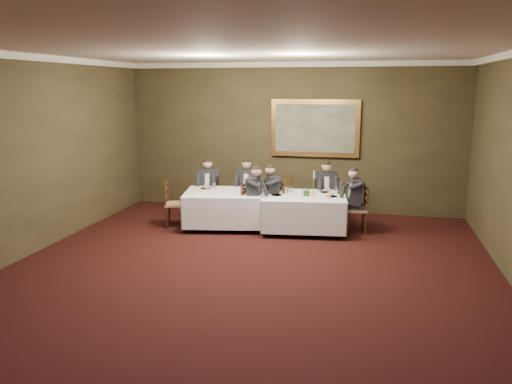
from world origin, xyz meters
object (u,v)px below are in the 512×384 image
at_px(diner_main_backright, 325,198).
at_px(diner_sec_backright, 248,195).
at_px(painting, 315,128).
at_px(chair_sec_backright, 248,205).
at_px(table_second, 225,206).
at_px(diner_main_endright, 356,208).
at_px(chair_sec_backleft, 209,204).
at_px(diner_sec_backleft, 209,195).
at_px(diner_sec_endright, 274,204).
at_px(chair_main_backright, 324,208).
at_px(candlestick, 314,186).
at_px(chair_main_backleft, 284,207).
at_px(chair_sec_endleft, 176,213).
at_px(chair_main_endright, 356,219).
at_px(centerpiece, 307,190).
at_px(chair_main_endleft, 252,216).
at_px(diner_main_endleft, 253,206).
at_px(table_main, 304,210).
at_px(chair_sec_endright, 274,214).

height_order(diner_main_backright, diner_sec_backright, same).
bearing_deg(diner_sec_backright, painting, -145.66).
distance_m(diner_main_backright, chair_sec_backright, 1.77).
relative_size(table_second, diner_main_endright, 1.39).
relative_size(chair_sec_backleft, diner_sec_backleft, 0.74).
relative_size(diner_sec_endright, painting, 0.65).
xyz_separation_m(chair_main_backright, candlestick, (-0.15, -0.93, 0.67)).
relative_size(chair_main_backleft, diner_main_backright, 0.74).
relative_size(diner_main_endright, diner_sec_backright, 1.00).
distance_m(table_second, chair_sec_backright, 0.98).
bearing_deg(chair_sec_backleft, chair_sec_endleft, 59.95).
bearing_deg(chair_main_endright, centerpiece, 90.77).
height_order(diner_main_backright, diner_sec_endright, same).
bearing_deg(chair_sec_backleft, candlestick, 158.47).
xyz_separation_m(chair_main_backleft, centerpiece, (0.62, -0.86, 0.60)).
xyz_separation_m(chair_main_endright, chair_sec_backright, (-2.47, 0.75, 0.00)).
distance_m(diner_sec_backright, candlestick, 1.88).
distance_m(chair_main_endleft, diner_sec_backleft, 1.49).
height_order(chair_main_backright, diner_sec_backright, diner_sec_backright).
height_order(chair_main_backright, diner_sec_endright, diner_sec_endright).
bearing_deg(diner_sec_backleft, centerpiece, 156.76).
bearing_deg(table_second, chair_main_endright, 3.65).
bearing_deg(table_second, candlestick, 1.14).
distance_m(chair_sec_endleft, painting, 3.77).
bearing_deg(chair_sec_endleft, table_second, 86.81).
height_order(chair_main_backright, chair_sec_endleft, same).
bearing_deg(chair_main_backleft, diner_sec_backright, -16.05).
distance_m(chair_main_backright, painting, 1.92).
distance_m(table_second, diner_main_backright, 2.25).
height_order(diner_main_backright, centerpiece, diner_main_backright).
distance_m(diner_main_endright, painting, 2.42).
relative_size(diner_main_backright, diner_sec_backright, 1.00).
height_order(chair_sec_backleft, chair_sec_endleft, same).
bearing_deg(chair_sec_endleft, chair_main_backright, 96.82).
bearing_deg(chair_main_backright, diner_sec_endright, 19.74).
bearing_deg(diner_sec_backright, chair_main_endleft, 111.43).
bearing_deg(chair_main_endleft, centerpiece, 92.39).
xyz_separation_m(diner_main_endleft, diner_sec_backright, (-0.35, 1.00, 0.00)).
relative_size(table_main, diner_sec_backleft, 1.37).
height_order(chair_main_backright, chair_sec_endright, same).
distance_m(chair_main_backright, chair_sec_backright, 1.75).
bearing_deg(candlestick, chair_sec_backleft, 163.77).
bearing_deg(chair_sec_endleft, diner_main_backright, 96.62).
height_order(diner_main_endright, chair_sec_endright, diner_main_endright).
bearing_deg(chair_sec_backright, chair_main_endright, 165.79).
height_order(diner_main_endright, diner_sec_backright, same).
bearing_deg(diner_sec_backright, chair_sec_backright, -90.00).
distance_m(diner_main_endleft, painting, 2.60).
bearing_deg(centerpiece, diner_sec_endright, 164.21).
relative_size(table_second, diner_main_endleft, 1.39).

